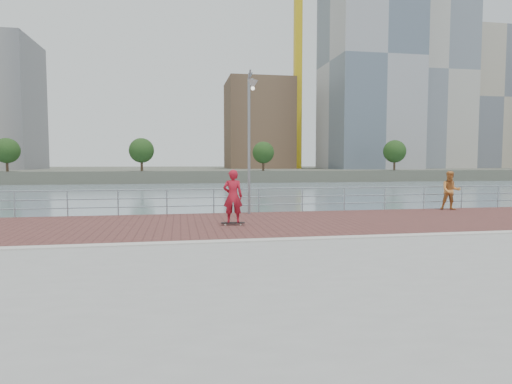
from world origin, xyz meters
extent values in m
plane|color=slate|center=(0.00, 0.00, -2.00)|extent=(400.00, 400.00, 0.00)
cube|color=gray|center=(0.00, -5.00, -1.00)|extent=(40.00, 24.00, 2.00)
cube|color=brown|center=(0.00, 3.60, 0.01)|extent=(40.00, 6.80, 0.02)
cube|color=#B7B5AD|center=(0.00, 0.00, 0.03)|extent=(40.00, 0.40, 0.06)
cube|color=#4C5142|center=(0.00, 122.50, -0.75)|extent=(320.00, 95.00, 2.50)
cylinder|color=#8C9EA8|center=(-9.24, 7.00, 0.55)|extent=(0.06, 0.06, 1.10)
cylinder|color=#8C9EA8|center=(-7.18, 7.00, 0.55)|extent=(0.06, 0.06, 1.10)
cylinder|color=#8C9EA8|center=(-5.13, 7.00, 0.55)|extent=(0.06, 0.06, 1.10)
cylinder|color=#8C9EA8|center=(-3.08, 7.00, 0.55)|extent=(0.06, 0.06, 1.10)
cylinder|color=#8C9EA8|center=(-1.03, 7.00, 0.55)|extent=(0.06, 0.06, 1.10)
cylinder|color=#8C9EA8|center=(1.03, 7.00, 0.55)|extent=(0.06, 0.06, 1.10)
cylinder|color=#8C9EA8|center=(3.08, 7.00, 0.55)|extent=(0.06, 0.06, 1.10)
cylinder|color=#8C9EA8|center=(5.13, 7.00, 0.55)|extent=(0.06, 0.06, 1.10)
cylinder|color=#8C9EA8|center=(7.18, 7.00, 0.55)|extent=(0.06, 0.06, 1.10)
cylinder|color=#8C9EA8|center=(9.24, 7.00, 0.55)|extent=(0.06, 0.06, 1.10)
cylinder|color=#8C9EA8|center=(11.29, 7.00, 0.55)|extent=(0.06, 0.06, 1.10)
cylinder|color=#8C9EA8|center=(13.34, 7.00, 0.55)|extent=(0.06, 0.06, 1.10)
cylinder|color=#8C9EA8|center=(0.00, 7.00, 1.10)|extent=(39.00, 0.05, 0.05)
cylinder|color=#8C9EA8|center=(0.00, 7.00, 0.73)|extent=(39.00, 0.05, 0.05)
cylinder|color=#8C9EA8|center=(0.00, 7.00, 0.36)|extent=(39.00, 0.05, 0.05)
cylinder|color=gray|center=(0.49, 6.50, 2.96)|extent=(0.12, 0.12, 5.92)
cylinder|color=gray|center=(0.49, 6.01, 5.92)|extent=(0.07, 0.99, 0.07)
cone|color=#B2B2AD|center=(0.49, 5.51, 5.72)|extent=(0.43, 0.43, 0.35)
cube|color=black|center=(-0.63, 3.24, 0.10)|extent=(0.88, 0.32, 0.03)
cylinder|color=beige|center=(-0.91, 3.19, 0.05)|extent=(0.07, 0.05, 0.07)
cylinder|color=beige|center=(-0.36, 3.13, 0.05)|extent=(0.07, 0.05, 0.07)
cylinder|color=beige|center=(-0.89, 3.34, 0.05)|extent=(0.07, 0.05, 0.07)
cylinder|color=beige|center=(-0.35, 3.28, 0.05)|extent=(0.07, 0.05, 0.07)
imported|color=#AE1729|center=(-0.63, 3.24, 1.07)|extent=(0.75, 0.54, 1.93)
imported|color=#C77E3A|center=(10.23, 6.35, 0.95)|extent=(1.10, 1.00, 1.85)
cube|color=gold|center=(30.00, 104.00, 25.50)|extent=(2.00, 2.00, 50.00)
cube|color=brown|center=(20.00, 110.00, 13.01)|extent=(18.00, 18.00, 25.01)
cube|color=#9E9EA3|center=(48.00, 98.00, 28.96)|extent=(22.00, 22.00, 56.93)
cube|color=#B2ADA3|center=(72.00, 108.00, 28.45)|extent=(20.00, 20.00, 55.91)
cube|color=#ADA38E|center=(95.00, 115.00, 22.21)|extent=(24.00, 22.00, 43.42)
cylinder|color=#473323|center=(-35.00, 77.00, 2.37)|extent=(0.50, 0.50, 3.75)
sphere|color=#193814|center=(-35.00, 77.00, 4.51)|extent=(4.82, 4.82, 4.82)
cylinder|color=#473323|center=(-10.00, 77.00, 2.44)|extent=(0.50, 0.50, 3.88)
sphere|color=#193814|center=(-10.00, 77.00, 4.66)|extent=(4.99, 4.99, 4.99)
cylinder|color=#473323|center=(15.00, 77.00, 2.29)|extent=(0.50, 0.50, 3.59)
sphere|color=#193814|center=(15.00, 77.00, 4.34)|extent=(4.61, 4.61, 4.61)
cylinder|color=#473323|center=(45.00, 77.00, 2.47)|extent=(0.50, 0.50, 3.93)
sphere|color=#193814|center=(45.00, 77.00, 4.71)|extent=(5.06, 5.06, 5.06)
camera|label=1|loc=(-2.52, -12.04, 2.30)|focal=30.00mm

